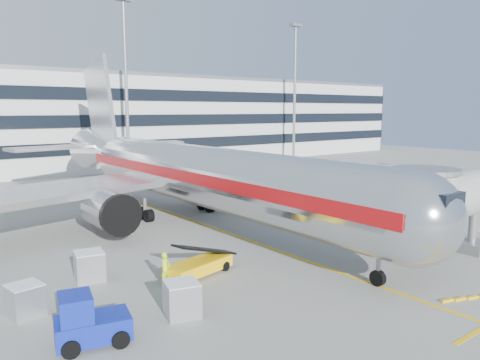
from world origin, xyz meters
TOP-DOWN VIEW (x-y plane):
  - ground at (0.00, 0.00)m, footprint 180.00×180.00m
  - lead_in_line at (0.00, 10.00)m, footprint 0.25×70.00m
  - main_jet at (0.00, 11.72)m, footprint 50.95×48.70m
  - terminal at (0.00, 57.95)m, footprint 150.00×24.25m
  - light_mast_centre at (8.00, 42.00)m, footprint 2.40×1.20m
  - light_mast_east at (42.00, 42.00)m, footprint 2.40×1.20m
  - belt_loader at (-6.93, -0.52)m, footprint 4.64×2.46m
  - baggage_tug at (-15.02, -4.71)m, footprint 3.31×2.48m
  - cargo_container_left at (-16.37, -0.13)m, footprint 1.65×1.65m
  - cargo_container_right at (-12.28, 2.63)m, footprint 1.84×1.84m
  - cargo_container_front at (-10.50, -4.63)m, footprint 1.91×1.91m
  - ramp_worker at (-9.26, -0.78)m, footprint 0.82×0.73m

SIDE VIEW (x-z plane):
  - ground at x=0.00m, z-range 0.00..0.00m
  - lead_in_line at x=0.00m, z-range 0.00..0.01m
  - belt_loader at x=-6.93m, z-range -0.47..1.70m
  - cargo_container_left at x=-16.37m, z-range 0.00..1.54m
  - cargo_container_front at x=-10.50m, z-range 0.00..1.65m
  - cargo_container_right at x=-12.28m, z-range 0.00..1.67m
  - ramp_worker at x=-9.26m, z-range 0.00..1.89m
  - baggage_tug at x=-15.02m, z-range -0.14..2.10m
  - main_jet at x=0.00m, z-range -3.79..12.26m
  - terminal at x=0.00m, z-range 0.00..15.60m
  - light_mast_centre at x=8.00m, z-range 2.15..27.60m
  - light_mast_east at x=42.00m, z-range 2.15..27.60m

